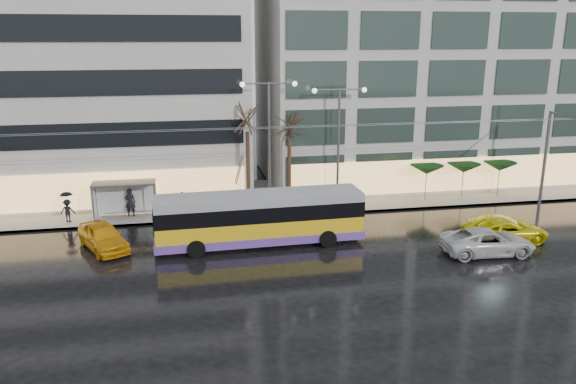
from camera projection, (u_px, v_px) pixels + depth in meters
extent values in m
plane|color=black|center=(264.00, 272.00, 29.96)|extent=(140.00, 140.00, 0.00)
cube|color=gray|center=(264.00, 197.00, 43.55)|extent=(80.00, 10.00, 0.15)
cube|color=slate|center=(274.00, 217.00, 38.86)|extent=(80.00, 0.10, 0.15)
cube|color=#A8A5A0|center=(15.00, 50.00, 42.13)|extent=(34.00, 14.00, 22.00)
cube|color=#A8A5A0|center=(451.00, 30.00, 47.87)|extent=(32.00, 14.00, 25.00)
cube|color=gold|center=(260.00, 228.00, 33.67)|extent=(12.34, 2.93, 1.53)
cube|color=#5E3B94|center=(260.00, 236.00, 33.81)|extent=(12.38, 2.97, 0.51)
cube|color=black|center=(260.00, 210.00, 33.37)|extent=(12.36, 2.95, 0.92)
cube|color=gray|center=(259.00, 198.00, 33.17)|extent=(12.34, 2.93, 0.51)
cube|color=black|center=(358.00, 206.00, 34.67)|extent=(0.13, 2.35, 1.33)
cube|color=black|center=(154.00, 219.00, 32.15)|extent=(0.13, 2.35, 1.33)
cylinder|color=black|center=(317.00, 225.00, 35.82)|extent=(1.03, 0.39, 1.02)
cylinder|color=black|center=(328.00, 239.00, 33.41)|extent=(1.03, 0.39, 1.02)
cylinder|color=black|center=(194.00, 234.00, 34.23)|extent=(1.03, 0.39, 1.02)
cylinder|color=black|center=(196.00, 249.00, 31.83)|extent=(1.03, 0.39, 1.02)
cylinder|color=#595B60|center=(240.00, 171.00, 33.48)|extent=(0.18, 3.80, 2.69)
cylinder|color=#595B60|center=(238.00, 169.00, 33.96)|extent=(0.18, 3.80, 2.69)
cylinder|color=#595B60|center=(545.00, 159.00, 40.93)|extent=(0.24, 0.24, 7.00)
cube|color=#595B60|center=(574.00, 117.00, 37.64)|extent=(0.10, 5.00, 0.10)
cylinder|color=#595B60|center=(265.00, 128.00, 33.75)|extent=(42.00, 0.04, 0.04)
cylinder|color=#595B60|center=(264.00, 127.00, 34.22)|extent=(42.00, 0.04, 0.04)
cube|color=#595B60|center=(124.00, 183.00, 37.80)|extent=(4.20, 1.60, 0.12)
cube|color=silver|center=(126.00, 198.00, 38.80)|extent=(4.00, 0.05, 2.20)
cube|color=white|center=(94.00, 202.00, 37.78)|extent=(0.10, 1.40, 2.20)
cylinder|color=#595B60|center=(93.00, 205.00, 37.12)|extent=(0.10, 0.10, 2.40)
cylinder|color=#595B60|center=(96.00, 199.00, 38.45)|extent=(0.10, 0.10, 2.40)
cylinder|color=#595B60|center=(155.00, 202.00, 37.82)|extent=(0.10, 0.10, 2.40)
cylinder|color=#595B60|center=(156.00, 196.00, 39.15)|extent=(0.10, 0.10, 2.40)
cylinder|color=#595B60|center=(269.00, 147.00, 39.28)|extent=(0.18, 0.18, 9.00)
cylinder|color=#595B60|center=(256.00, 84.00, 37.94)|extent=(1.80, 0.10, 0.10)
cylinder|color=#595B60|center=(282.00, 83.00, 38.25)|extent=(1.80, 0.10, 0.10)
sphere|color=#FFF2CC|center=(242.00, 85.00, 37.79)|extent=(0.36, 0.36, 0.36)
sphere|color=#FFF2CC|center=(295.00, 84.00, 38.42)|extent=(0.36, 0.36, 0.36)
cylinder|color=#595B60|center=(338.00, 148.00, 40.23)|extent=(0.18, 0.18, 8.50)
cylinder|color=#595B60|center=(327.00, 90.00, 38.95)|extent=(1.80, 0.10, 0.10)
cylinder|color=#595B60|center=(352.00, 89.00, 39.26)|extent=(1.80, 0.10, 0.10)
sphere|color=#FFF2CC|center=(314.00, 91.00, 38.80)|extent=(0.36, 0.36, 0.36)
sphere|color=#FFF2CC|center=(364.00, 90.00, 39.44)|extent=(0.36, 0.36, 0.36)
cylinder|color=black|center=(248.00, 171.00, 39.67)|extent=(0.28, 0.28, 5.60)
cylinder|color=black|center=(289.00, 173.00, 40.48)|extent=(0.28, 0.28, 4.90)
cylinder|color=#595B60|center=(426.00, 185.00, 42.50)|extent=(0.06, 0.06, 2.20)
cone|color=black|center=(427.00, 170.00, 42.17)|extent=(2.50, 2.50, 0.70)
cylinder|color=#595B60|center=(462.00, 183.00, 43.02)|extent=(0.06, 0.06, 2.20)
cone|color=black|center=(464.00, 168.00, 42.70)|extent=(2.50, 2.50, 0.70)
cylinder|color=#595B60|center=(498.00, 181.00, 43.55)|extent=(0.06, 0.06, 2.20)
cone|color=black|center=(500.00, 166.00, 43.23)|extent=(2.50, 2.50, 0.70)
imported|color=orange|center=(103.00, 236.00, 32.98)|extent=(3.74, 5.01, 1.59)
imported|color=yellow|center=(503.00, 228.00, 34.69)|extent=(4.38, 2.95, 1.36)
imported|color=#CFC70A|center=(506.00, 230.00, 34.28)|extent=(5.18, 2.49, 1.42)
imported|color=silver|center=(488.00, 242.00, 32.32)|extent=(5.46, 2.73, 1.48)
imported|color=black|center=(130.00, 202.00, 38.56)|extent=(0.73, 0.49, 1.94)
imported|color=#FB538F|center=(129.00, 191.00, 38.35)|extent=(1.00, 1.02, 0.88)
imported|color=black|center=(181.00, 196.00, 40.39)|extent=(1.05, 0.99, 1.71)
imported|color=black|center=(68.00, 211.00, 37.35)|extent=(1.08, 0.71, 1.57)
imported|color=black|center=(66.00, 197.00, 37.09)|extent=(0.92, 0.92, 0.72)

